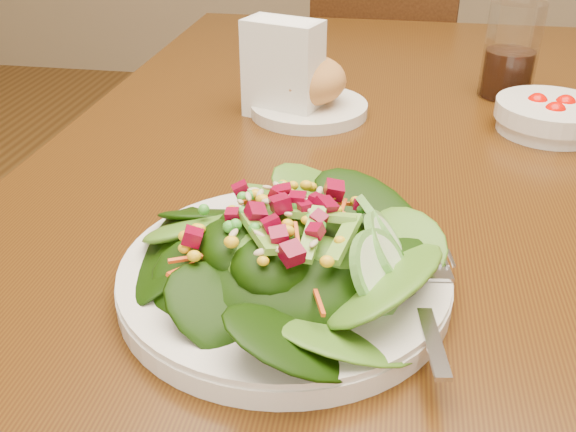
# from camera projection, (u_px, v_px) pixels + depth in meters

# --- Properties ---
(dining_table) EXTENTS (0.90, 1.40, 0.75)m
(dining_table) POSITION_uv_depth(u_px,v_px,m) (382.00, 207.00, 0.91)
(dining_table) COLOR #422609
(dining_table) RESTS_ON ground_plane
(chair_far) EXTENTS (0.47, 0.47, 0.87)m
(chair_far) POSITION_uv_depth(u_px,v_px,m) (384.00, 93.00, 1.89)
(chair_far) COLOR #46260F
(chair_far) RESTS_ON ground_plane
(salad_plate) EXTENTS (0.30, 0.29, 0.09)m
(salad_plate) POSITION_uv_depth(u_px,v_px,m) (296.00, 260.00, 0.56)
(salad_plate) COLOR silver
(salad_plate) RESTS_ON dining_table
(bread_plate) EXTENTS (0.17, 0.17, 0.09)m
(bread_plate) POSITION_uv_depth(u_px,v_px,m) (309.00, 91.00, 0.93)
(bread_plate) COLOR silver
(bread_plate) RESTS_ON dining_table
(tomato_bowl) EXTENTS (0.15, 0.15, 0.05)m
(tomato_bowl) POSITION_uv_depth(u_px,v_px,m) (550.00, 116.00, 0.88)
(tomato_bowl) COLOR silver
(tomato_bowl) RESTS_ON dining_table
(drinking_glass) EXTENTS (0.08, 0.08, 0.14)m
(drinking_glass) POSITION_uv_depth(u_px,v_px,m) (510.00, 57.00, 0.99)
(drinking_glass) COLOR silver
(drinking_glass) RESTS_ON dining_table
(napkin_holder) EXTENTS (0.12, 0.09, 0.14)m
(napkin_holder) POSITION_uv_depth(u_px,v_px,m) (283.00, 67.00, 0.91)
(napkin_holder) COLOR white
(napkin_holder) RESTS_ON dining_table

